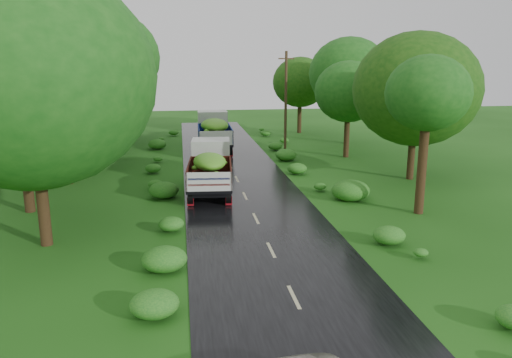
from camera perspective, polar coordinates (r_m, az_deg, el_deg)
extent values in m
plane|color=#17480F|center=(16.05, 4.35, -13.35)|extent=(120.00, 120.00, 0.00)
cube|color=black|center=(20.54, 1.24, -7.12)|extent=(6.50, 80.00, 0.02)
cube|color=#BFB78C|center=(16.04, 4.35, -13.28)|extent=(0.12, 1.60, 0.00)
cube|color=#BFB78C|center=(19.62, 1.74, -8.10)|extent=(0.12, 1.60, 0.00)
cube|color=#BFB78C|center=(23.33, -0.02, -4.53)|extent=(0.12, 1.60, 0.00)
cube|color=#BFB78C|center=(27.13, -1.27, -1.94)|extent=(0.12, 1.60, 0.00)
cube|color=#BFB78C|center=(30.98, -2.22, 0.00)|extent=(0.12, 1.60, 0.00)
cube|color=#BFB78C|center=(34.86, -2.95, 1.52)|extent=(0.12, 1.60, 0.00)
cube|color=#BFB78C|center=(38.76, -3.54, 2.73)|extent=(0.12, 1.60, 0.00)
cube|color=#BFB78C|center=(42.69, -4.02, 3.72)|extent=(0.12, 1.60, 0.00)
cube|color=#BFB78C|center=(46.62, -4.42, 4.54)|extent=(0.12, 1.60, 0.00)
cube|color=#BFB78C|center=(50.57, -4.75, 5.23)|extent=(0.12, 1.60, 0.00)
cube|color=#BFB78C|center=(54.52, -5.04, 5.83)|extent=(0.12, 1.60, 0.00)
cube|color=black|center=(27.73, -5.21, -0.32)|extent=(2.17, 5.72, 0.28)
cylinder|color=black|center=(29.79, -6.98, 0.30)|extent=(0.36, 1.01, 0.99)
cylinder|color=black|center=(29.74, -3.27, 0.36)|extent=(0.36, 1.01, 0.99)
cylinder|color=black|center=(26.58, -7.34, -1.32)|extent=(0.36, 1.01, 0.99)
cylinder|color=black|center=(26.53, -3.18, -1.26)|extent=(0.36, 1.01, 0.99)
cylinder|color=black|center=(25.60, -7.47, -1.90)|extent=(0.36, 1.01, 0.99)
cylinder|color=black|center=(25.55, -3.15, -1.84)|extent=(0.36, 1.01, 0.99)
cube|color=maroon|center=(25.33, -7.50, -2.58)|extent=(0.34, 0.07, 0.45)
cube|color=maroon|center=(25.28, -3.13, -2.52)|extent=(0.34, 0.07, 0.45)
cube|color=silver|center=(29.69, -5.17, 2.74)|extent=(2.34, 2.06, 1.89)
cube|color=black|center=(26.67, -5.27, -0.40)|extent=(2.63, 4.45, 0.16)
cube|color=#3F140B|center=(26.59, -7.67, 0.72)|extent=(0.43, 4.27, 0.94)
cube|color=#3F140B|center=(26.54, -2.91, 0.79)|extent=(0.43, 4.27, 0.94)
cube|color=#3F140B|center=(28.59, -5.20, 1.68)|extent=(2.28, 0.27, 0.94)
cube|color=silver|center=(24.50, -5.41, -0.32)|extent=(2.28, 0.27, 0.94)
ellipsoid|color=#519C1C|center=(26.42, -5.32, 2.01)|extent=(2.21, 3.74, 0.99)
cube|color=black|center=(40.67, -4.79, 4.22)|extent=(2.05, 6.31, 0.31)
cylinder|color=black|center=(42.91, -6.38, 4.44)|extent=(0.33, 1.12, 1.11)
cylinder|color=black|center=(43.00, -3.49, 4.52)|extent=(0.33, 1.12, 1.11)
cylinder|color=black|center=(39.26, -6.27, 3.60)|extent=(0.33, 1.12, 1.11)
cylinder|color=black|center=(39.35, -3.12, 3.69)|extent=(0.33, 1.12, 1.11)
cylinder|color=black|center=(38.13, -6.23, 3.31)|extent=(0.33, 1.12, 1.11)
cylinder|color=black|center=(38.23, -2.99, 3.40)|extent=(0.33, 1.12, 1.11)
cube|color=maroon|center=(37.80, -6.21, 2.85)|extent=(0.38, 0.05, 0.50)
cube|color=maroon|center=(37.91, -2.94, 2.94)|extent=(0.38, 0.05, 0.50)
cube|color=silver|center=(42.97, -4.99, 6.35)|extent=(2.50, 2.17, 2.12)
cube|color=black|center=(39.47, -4.72, 4.30)|extent=(2.66, 4.84, 0.18)
cube|color=navy|center=(39.34, -6.54, 5.14)|extent=(0.19, 4.79, 1.06)
cube|color=navy|center=(39.46, -2.94, 5.23)|extent=(0.19, 4.79, 1.06)
cube|color=navy|center=(41.71, -4.89, 5.65)|extent=(2.56, 0.14, 1.06)
cube|color=silver|center=(37.06, -4.56, 4.67)|extent=(2.56, 0.14, 1.06)
ellipsoid|color=#519C1C|center=(39.29, -4.76, 6.15)|extent=(2.23, 4.07, 1.11)
cylinder|color=#382616|center=(40.95, 3.42, 8.86)|extent=(0.27, 0.27, 7.91)
cube|color=#382616|center=(40.82, 3.48, 13.57)|extent=(1.36, 0.48, 0.10)
cylinder|color=black|center=(20.93, -23.69, 2.76)|extent=(0.46, 0.46, 7.50)
ellipsoid|color=#14490E|center=(20.65, -24.44, 10.55)|extent=(4.32, 4.32, 3.89)
cylinder|color=black|center=(26.00, -25.26, 5.58)|extent=(0.48, 0.48, 8.48)
ellipsoid|color=#14490E|center=(25.83, -25.99, 12.66)|extent=(4.36, 4.36, 3.93)
cylinder|color=black|center=(31.34, -21.00, 5.24)|extent=(0.43, 0.43, 6.46)
ellipsoid|color=#14490E|center=(31.12, -21.38, 9.71)|extent=(3.47, 3.47, 3.13)
cylinder|color=black|center=(35.67, -21.40, 7.14)|extent=(0.47, 0.47, 7.73)
ellipsoid|color=#14490E|center=(35.51, -21.81, 11.84)|extent=(4.58, 4.58, 4.12)
cylinder|color=black|center=(40.47, -19.26, 7.10)|extent=(0.44, 0.44, 6.52)
ellipsoid|color=#14490E|center=(40.30, -19.53, 10.59)|extent=(3.93, 3.93, 3.54)
cylinder|color=black|center=(46.99, -19.12, 8.90)|extent=(0.48, 0.48, 8.15)
ellipsoid|color=#14490E|center=(46.89, -19.41, 12.66)|extent=(4.99, 4.99, 4.49)
cylinder|color=black|center=(49.32, -16.28, 9.43)|extent=(0.48, 0.48, 8.42)
ellipsoid|color=#14490E|center=(49.23, -16.53, 13.15)|extent=(4.35, 4.35, 3.91)
cylinder|color=black|center=(24.72, 18.61, 3.54)|extent=(0.44, 0.44, 6.54)
ellipsoid|color=#175415|center=(24.44, 19.04, 9.28)|extent=(2.79, 2.79, 2.51)
cylinder|color=black|center=(31.96, 17.53, 5.49)|extent=(0.43, 0.43, 6.28)
ellipsoid|color=#175415|center=(31.74, 17.83, 9.75)|extent=(3.89, 3.89, 3.50)
cylinder|color=black|center=(38.29, 10.39, 6.62)|extent=(0.41, 0.41, 5.61)
ellipsoid|color=#175415|center=(38.10, 10.53, 9.80)|extent=(3.17, 3.17, 2.86)
cylinder|color=black|center=(44.76, 10.46, 8.40)|extent=(0.45, 0.45, 6.89)
ellipsoid|color=#175415|center=(44.62, 10.60, 11.75)|extent=(3.73, 3.73, 3.36)
cylinder|color=black|center=(50.81, 5.02, 8.51)|extent=(0.42, 0.42, 5.75)
ellipsoid|color=#175415|center=(50.67, 5.07, 10.97)|extent=(3.32, 3.32, 2.99)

